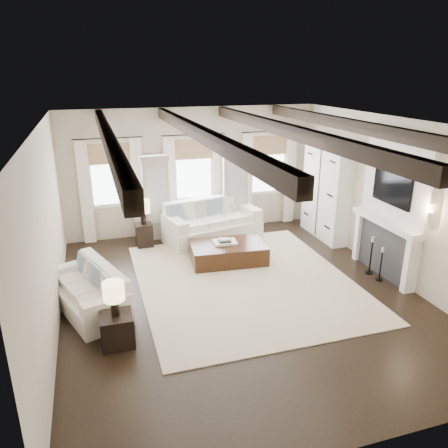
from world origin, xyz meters
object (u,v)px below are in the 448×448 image
object	(u,v)px
side_table_front	(117,329)
sofa_back	(211,223)
ottoman	(228,253)
side_table_back	(144,235)
sofa_left	(92,292)

from	to	relation	value
side_table_front	sofa_back	bearing A→B (deg)	56.19
ottoman	side_table_back	world-z (taller)	side_table_back
sofa_left	ottoman	size ratio (longest dim) A/B	1.27
ottoman	side_table_front	size ratio (longest dim) A/B	3.26
sofa_back	ottoman	distance (m)	1.47
ottoman	side_table_back	size ratio (longest dim) A/B	2.84
side_table_front	side_table_back	size ratio (longest dim) A/B	0.87
sofa_left	ottoman	xyz separation A→B (m)	(2.92, 1.24, -0.12)
sofa_left	side_table_front	xyz separation A→B (m)	(0.34, -1.20, -0.08)
sofa_left	side_table_front	world-z (taller)	sofa_left
sofa_back	sofa_left	size ratio (longest dim) A/B	1.22
sofa_back	side_table_front	world-z (taller)	sofa_back
ottoman	side_table_front	bearing A→B (deg)	-132.01
ottoman	side_table_front	distance (m)	3.55
sofa_left	ottoman	world-z (taller)	sofa_left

